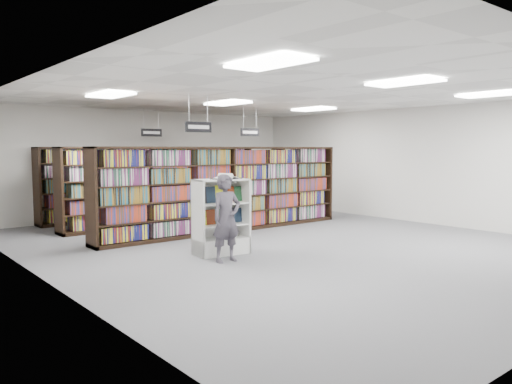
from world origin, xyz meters
TOP-DOWN VIEW (x-y plane):
  - floor at (0.00, 0.00)m, footprint 12.00×12.00m
  - ceiling at (0.00, 0.00)m, footprint 10.00×12.00m
  - wall_back at (0.00, 6.00)m, footprint 10.00×0.10m
  - wall_left at (-5.00, 0.00)m, footprint 0.10×12.00m
  - wall_right at (5.00, 0.00)m, footprint 0.10×12.00m
  - bookshelf_row_near at (0.00, 2.00)m, footprint 7.00×0.60m
  - bookshelf_row_mid at (0.00, 4.00)m, footprint 7.00×0.60m
  - bookshelf_row_far at (0.00, 5.70)m, footprint 7.00×0.60m
  - aisle_sign_left at (-1.50, 1.00)m, footprint 0.65×0.02m
  - aisle_sign_right at (1.50, 3.00)m, footprint 0.65×0.02m
  - aisle_sign_center at (-0.50, 5.00)m, footprint 0.65×0.02m
  - troffer_front_left at (-3.00, -3.00)m, footprint 0.60×1.20m
  - troffer_front_center at (0.00, -3.00)m, footprint 0.60×1.20m
  - troffer_front_right at (3.00, -3.00)m, footprint 0.60×1.20m
  - troffer_back_left at (-3.00, 2.00)m, footprint 0.60×1.20m
  - troffer_back_center at (0.00, 2.00)m, footprint 0.60×1.20m
  - troffer_back_right at (3.00, 2.00)m, footprint 0.60×1.20m
  - endcap_display at (-1.71, -0.07)m, footprint 1.10×0.64m
  - open_book at (-1.63, -0.16)m, footprint 0.67×0.51m
  - shopper at (-2.02, -0.70)m, footprint 0.59×0.40m

SIDE VIEW (x-z plane):
  - floor at x=0.00m, z-range 0.00..0.00m
  - endcap_display at x=-1.71m, z-range -0.24..1.23m
  - shopper at x=-2.02m, z-range 0.00..1.60m
  - bookshelf_row_near at x=0.00m, z-range 0.00..2.10m
  - bookshelf_row_mid at x=0.00m, z-range 0.00..2.10m
  - bookshelf_row_far at x=0.00m, z-range 0.00..2.10m
  - open_book at x=-1.63m, z-range 1.44..1.57m
  - wall_back at x=0.00m, z-range 0.00..3.20m
  - wall_left at x=-5.00m, z-range 0.00..3.20m
  - wall_right at x=5.00m, z-range 0.00..3.20m
  - aisle_sign_left at x=-1.50m, z-range 2.13..2.93m
  - aisle_sign_right at x=1.50m, z-range 2.13..2.93m
  - aisle_sign_center at x=-0.50m, z-range 2.13..2.93m
  - troffer_front_left at x=-3.00m, z-range 3.14..3.18m
  - troffer_front_center at x=0.00m, z-range 3.14..3.18m
  - troffer_front_right at x=3.00m, z-range 3.14..3.18m
  - troffer_back_left at x=-3.00m, z-range 3.14..3.18m
  - troffer_back_center at x=0.00m, z-range 3.14..3.18m
  - troffer_back_right at x=3.00m, z-range 3.14..3.18m
  - ceiling at x=0.00m, z-range 3.15..3.25m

